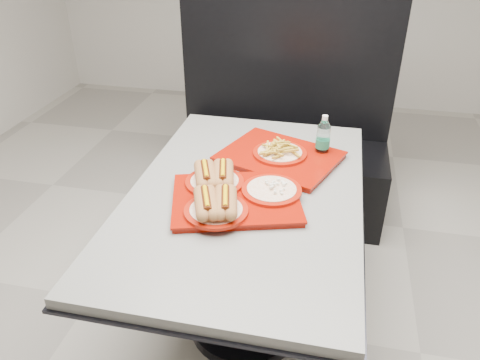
% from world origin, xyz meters
% --- Properties ---
extents(ground, '(6.00, 6.00, 0.00)m').
position_xyz_m(ground, '(0.00, 0.00, 0.00)').
color(ground, '#A19C91').
rests_on(ground, ground).
extents(diner_table, '(0.92, 1.42, 0.75)m').
position_xyz_m(diner_table, '(0.00, 0.00, 0.58)').
color(diner_table, black).
rests_on(diner_table, ground).
extents(booth_bench, '(1.30, 0.57, 1.35)m').
position_xyz_m(booth_bench, '(0.00, 1.09, 0.40)').
color(booth_bench, black).
rests_on(booth_bench, ground).
extents(tray_near, '(0.56, 0.49, 0.10)m').
position_xyz_m(tray_near, '(-0.04, -0.09, 0.79)').
color(tray_near, '#890F03').
rests_on(tray_near, diner_table).
extents(tray_far, '(0.59, 0.53, 0.10)m').
position_xyz_m(tray_far, '(0.09, 0.28, 0.78)').
color(tray_far, '#890F03').
rests_on(tray_far, diner_table).
extents(water_bottle, '(0.06, 0.06, 0.20)m').
position_xyz_m(water_bottle, '(0.27, 0.36, 0.83)').
color(water_bottle, silver).
rests_on(water_bottle, diner_table).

